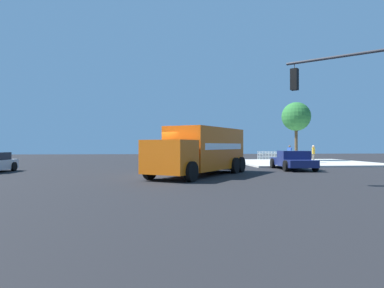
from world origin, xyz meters
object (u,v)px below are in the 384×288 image
Objects in this scene: pedestrian_near_corner at (290,152)px; delivery_truck at (201,150)px; pickup_navy at (293,160)px; pedestrian_crossing at (314,153)px; traffic_light_primary at (357,96)px; shade_tree_near at (296,117)px.

delivery_truck is at bearing 51.96° from pedestrian_near_corner.
pedestrian_near_corner reaches higher than pickup_navy.
pickup_navy is 3.27× the size of pedestrian_near_corner.
pedestrian_crossing is (-12.09, -10.88, -0.40)m from delivery_truck.
traffic_light_primary is at bearing 126.39° from delivery_truck.
traffic_light_primary is 11.66m from pickup_navy.
traffic_light_primary is at bearing 72.88° from shade_tree_near.
traffic_light_primary is at bearing 69.53° from pedestrian_crossing.
shade_tree_near reaches higher than delivery_truck.
pedestrian_near_corner is 0.98× the size of pedestrian_crossing.
shade_tree_near is at bearing -93.27° from pedestrian_crossing.
shade_tree_near is (-1.32, -1.47, 3.80)m from pedestrian_near_corner.
pedestrian_near_corner is at bearing -104.98° from traffic_light_primary.
pedestrian_crossing is at bearing -110.47° from traffic_light_primary.
pedestrian_crossing is at bearing -138.03° from delivery_truck.
shade_tree_near is at bearing -128.43° from delivery_truck.
traffic_light_primary reaches higher than pedestrian_crossing.
delivery_truck is 1.32× the size of shade_tree_near.
pedestrian_crossing is (-1.05, 3.24, 0.02)m from pedestrian_near_corner.
pedestrian_near_corner is (-11.04, -14.12, -0.42)m from delivery_truck.
delivery_truck is 5.01× the size of pedestrian_crossing.
traffic_light_primary is 23.90m from shade_tree_near.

